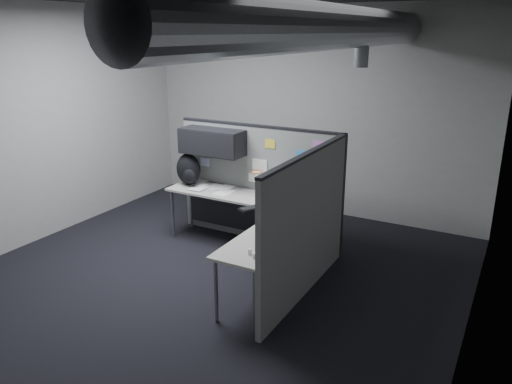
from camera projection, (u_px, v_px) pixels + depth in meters
The scene contains 12 objects.
room at pixel (254, 105), 5.08m from camera, with size 5.62×5.62×3.22m.
partition_back at pixel (246, 170), 6.82m from camera, with size 2.44×0.42×1.63m.
partition_right at pixel (307, 224), 5.41m from camera, with size 0.07×2.23×1.63m.
desk at pixel (252, 213), 6.31m from camera, with size 2.31×2.11×0.73m.
monitor at pixel (306, 188), 6.18m from camera, with size 0.53×0.53×0.44m.
keyboard at pixel (254, 208), 6.12m from camera, with size 0.31×0.42×0.04m.
mouse at pixel (271, 223), 5.64m from camera, with size 0.25×0.26×0.04m.
phone at pixel (272, 236), 5.20m from camera, with size 0.23×0.24×0.11m.
bottles at pixel (256, 252), 4.87m from camera, with size 0.13×0.18×0.08m.
cup at pixel (261, 246), 4.95m from camera, with size 0.07×0.07×0.10m, color beige.
papers at pixel (210, 187), 6.96m from camera, with size 0.79×0.50×0.02m.
backpack at pixel (189, 170), 7.02m from camera, with size 0.44×0.40×0.45m.
Camera 1 is at (3.04, -4.46, 2.82)m, focal length 35.00 mm.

